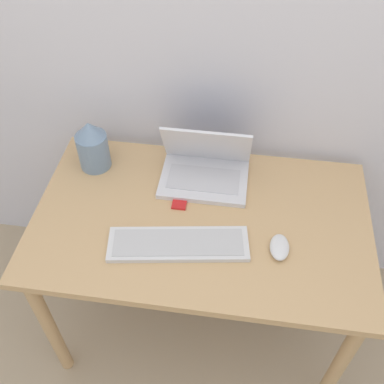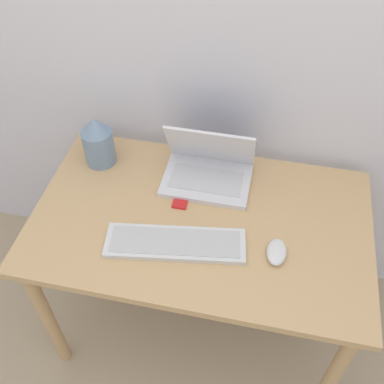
% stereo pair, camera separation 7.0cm
% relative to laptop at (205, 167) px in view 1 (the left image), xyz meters
% --- Properties ---
extents(wall_back, '(6.00, 0.05, 2.50)m').
position_rel_laptop_xyz_m(wall_back, '(0.01, 0.22, 0.48)').
color(wall_back, silver).
rests_on(wall_back, ground_plane).
extents(desk, '(1.18, 0.71, 0.72)m').
position_rel_laptop_xyz_m(desk, '(0.01, -0.20, -0.14)').
color(desk, tan).
rests_on(desk, ground_plane).
extents(laptop, '(0.32, 0.23, 0.23)m').
position_rel_laptop_xyz_m(laptop, '(0.00, 0.00, 0.00)').
color(laptop, silver).
rests_on(laptop, desk).
extents(keyboard, '(0.48, 0.20, 0.02)m').
position_rel_laptop_xyz_m(keyboard, '(-0.05, -0.33, -0.04)').
color(keyboard, silver).
rests_on(keyboard, desk).
extents(mouse, '(0.06, 0.11, 0.03)m').
position_rel_laptop_xyz_m(mouse, '(0.28, -0.30, -0.03)').
color(mouse, silver).
rests_on(mouse, desk).
extents(vase, '(0.12, 0.12, 0.21)m').
position_rel_laptop_xyz_m(vase, '(-0.43, 0.01, 0.05)').
color(vase, slate).
rests_on(vase, desk).
extents(mp3_player, '(0.05, 0.05, 0.01)m').
position_rel_laptop_xyz_m(mp3_player, '(-0.07, -0.15, -0.05)').
color(mp3_player, red).
rests_on(mp3_player, desk).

